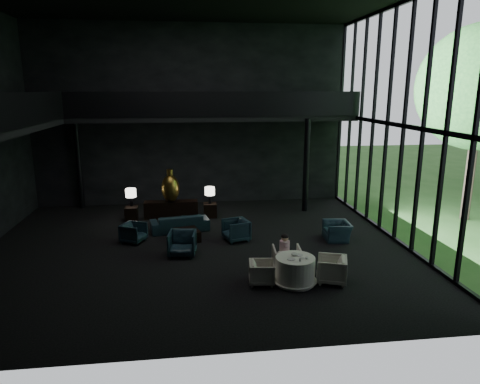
{
  "coord_description": "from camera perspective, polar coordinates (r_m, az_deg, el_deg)",
  "views": [
    {
      "loc": [
        -0.24,
        -13.57,
        5.2
      ],
      "look_at": [
        1.5,
        0.5,
        1.77
      ],
      "focal_mm": 32.0,
      "sensor_mm": 36.0,
      "label": 1
    }
  ],
  "objects": [
    {
      "name": "window_armchair",
      "position": [
        15.51,
        12.84,
        -4.85
      ],
      "size": [
        0.64,
        0.93,
        0.78
      ],
      "primitive_type": "imported",
      "rotation": [
        0.0,
        0.0,
        -1.64
      ],
      "color": "black",
      "rests_on": "floor"
    },
    {
      "name": "bronze_urn",
      "position": [
        17.61,
        -9.27,
        0.52
      ],
      "size": [
        0.72,
        0.72,
        1.35
      ],
      "color": "#9D663A",
      "rests_on": "console"
    },
    {
      "name": "plate_b",
      "position": [
        11.98,
        7.91,
        -8.32
      ],
      "size": [
        0.22,
        0.22,
        0.01
      ],
      "primitive_type": "cylinder",
      "rotation": [
        0.0,
        0.0,
        -0.12
      ],
      "color": "white",
      "rests_on": "dining_table"
    },
    {
      "name": "cream_pot",
      "position": [
        11.57,
        8.0,
        -8.97
      ],
      "size": [
        0.08,
        0.08,
        0.07
      ],
      "primitive_type": "cylinder",
      "rotation": [
        0.0,
        0.0,
        -0.43
      ],
      "color": "#99999E",
      "rests_on": "dining_table"
    },
    {
      "name": "side_table_right",
      "position": [
        17.84,
        -4.01,
        -2.42
      ],
      "size": [
        0.53,
        0.53,
        0.58
      ],
      "primitive_type": "cube",
      "color": "black",
      "rests_on": "floor"
    },
    {
      "name": "table_lamp_left",
      "position": [
        17.9,
        -14.36,
        -0.21
      ],
      "size": [
        0.43,
        0.43,
        0.72
      ],
      "color": "black",
      "rests_on": "side_table_left"
    },
    {
      "name": "railing_left",
      "position": [
        14.39,
        -26.79,
        9.77
      ],
      "size": [
        0.06,
        12.0,
        1.0
      ],
      "primitive_type": "cube",
      "color": "black",
      "rests_on": "mezzanine_left"
    },
    {
      "name": "dining_chair_north",
      "position": [
        12.65,
        6.26,
        -8.66
      ],
      "size": [
        0.89,
        0.84,
        0.86
      ],
      "primitive_type": "imported",
      "rotation": [
        0.0,
        0.0,
        3.06
      ],
      "color": "beige",
      "rests_on": "floor"
    },
    {
      "name": "coffee_table",
      "position": [
        15.23,
        -7.17,
        -5.73
      ],
      "size": [
        1.04,
        1.04,
        0.38
      ],
      "primitive_type": "cube",
      "rotation": [
        0.0,
        0.0,
        0.26
      ],
      "color": "black",
      "rests_on": "floor"
    },
    {
      "name": "column_nw",
      "position": [
        20.1,
        -20.71,
        3.55
      ],
      "size": [
        0.24,
        0.24,
        4.0
      ],
      "primitive_type": "cylinder",
      "color": "black",
      "rests_on": "floor"
    },
    {
      "name": "cereal_bowl",
      "position": [
        11.91,
        7.26,
        -8.23
      ],
      "size": [
        0.18,
        0.18,
        0.09
      ],
      "primitive_type": "ellipsoid",
      "color": "white",
      "rests_on": "dining_table"
    },
    {
      "name": "mezzanine_back",
      "position": [
        18.65,
        -3.29,
        9.87
      ],
      "size": [
        12.0,
        2.0,
        0.25
      ],
      "primitive_type": "cube",
      "color": "black",
      "rests_on": "wall_back"
    },
    {
      "name": "side_table_left",
      "position": [
        17.93,
        -14.28,
        -2.79
      ],
      "size": [
        0.5,
        0.5,
        0.54
      ],
      "primitive_type": "cube",
      "color": "black",
      "rests_on": "floor"
    },
    {
      "name": "sofa",
      "position": [
        16.2,
        -8.05,
        -3.66
      ],
      "size": [
        2.3,
        1.04,
        0.87
      ],
      "primitive_type": "imported",
      "rotation": [
        0.0,
        0.0,
        3.32
      ],
      "color": "#10212F",
      "rests_on": "floor"
    },
    {
      "name": "lounge_armchair_east",
      "position": [
        15.03,
        -0.54,
        -4.85
      ],
      "size": [
        1.02,
        1.06,
        0.89
      ],
      "primitive_type": "imported",
      "rotation": [
        0.0,
        0.0,
        -1.28
      ],
      "color": "#142C35",
      "rests_on": "floor"
    },
    {
      "name": "column_ne",
      "position": [
        18.56,
        8.82,
        3.49
      ],
      "size": [
        0.24,
        0.24,
        4.0
      ],
      "primitive_type": "cylinder",
      "color": "black",
      "rests_on": "floor"
    },
    {
      "name": "lounge_armchair_south",
      "position": [
        13.84,
        -7.72,
        -6.46
      ],
      "size": [
        1.05,
        1.0,
        0.97
      ],
      "primitive_type": "imported",
      "rotation": [
        0.0,
        0.0,
        -0.13
      ],
      "color": "#182C3B",
      "rests_on": "floor"
    },
    {
      "name": "saucer",
      "position": [
        11.78,
        8.32,
        -8.73
      ],
      "size": [
        0.17,
        0.17,
        0.01
      ],
      "primitive_type": "cylinder",
      "rotation": [
        0.0,
        0.0,
        0.29
      ],
      "color": "white",
      "rests_on": "dining_table"
    },
    {
      "name": "curtain_wall",
      "position": [
        15.41,
        21.01,
        8.23
      ],
      "size": [
        0.2,
        12.0,
        8.0
      ],
      "primitive_type": null,
      "color": "black",
      "rests_on": "ground"
    },
    {
      "name": "floor",
      "position": [
        14.53,
        -5.7,
        -7.45
      ],
      "size": [
        14.0,
        12.0,
        0.02
      ],
      "primitive_type": "cube",
      "color": "black",
      "rests_on": "ground"
    },
    {
      "name": "wall_back",
      "position": [
        19.61,
        -6.45,
        9.99
      ],
      "size": [
        14.0,
        0.04,
        8.0
      ],
      "primitive_type": "cube",
      "color": "black",
      "rests_on": "ground"
    },
    {
      "name": "coffee_cup",
      "position": [
        11.74,
        8.88,
        -8.64
      ],
      "size": [
        0.08,
        0.08,
        0.06
      ],
      "primitive_type": "cylinder",
      "rotation": [
        0.0,
        0.0,
        -0.12
      ],
      "color": "white",
      "rests_on": "saucer"
    },
    {
      "name": "plate_a",
      "position": [
        11.67,
        6.86,
        -8.89
      ],
      "size": [
        0.29,
        0.29,
        0.01
      ],
      "primitive_type": "cylinder",
      "rotation": [
        0.0,
        0.0,
        0.37
      ],
      "color": "white",
      "rests_on": "dining_table"
    },
    {
      "name": "wall_front",
      "position": [
        7.67,
        -5.19,
        4.53
      ],
      "size": [
        14.0,
        0.04,
        8.0
      ],
      "primitive_type": "cube",
      "color": "black",
      "rests_on": "ground"
    },
    {
      "name": "dining_table",
      "position": [
        11.98,
        7.34,
        -10.52
      ],
      "size": [
        1.23,
        1.23,
        0.75
      ],
      "color": "white",
      "rests_on": "floor"
    },
    {
      "name": "table_lamp_right",
      "position": [
        17.63,
        -4.05,
        0.03
      ],
      "size": [
        0.41,
        0.41,
        0.69
      ],
      "color": "black",
      "rests_on": "side_table_right"
    },
    {
      "name": "railing_back",
      "position": [
        17.62,
        -3.09,
        11.62
      ],
      "size": [
        12.0,
        0.06,
        1.0
      ],
      "primitive_type": "cube",
      "color": "black",
      "rests_on": "mezzanine_back"
    },
    {
      "name": "dining_chair_west",
      "position": [
        11.9,
        2.94,
        -10.69
      ],
      "size": [
        0.63,
        0.67,
        0.62
      ],
      "primitive_type": "imported",
      "rotation": [
        0.0,
        0.0,
        1.46
      ],
      "color": "beige",
      "rests_on": "floor"
    },
    {
      "name": "lounge_armchair_west",
      "position": [
        15.34,
        -14.01,
        -5.23
      ],
      "size": [
        0.88,
        0.9,
        0.72
      ],
      "primitive_type": "imported",
      "rotation": [
        0.0,
        0.0,
        1.15
      ],
      "color": "black",
      "rests_on": "floor"
    },
    {
      "name": "dining_chair_east",
      "position": [
        12.19,
        12.12,
        -9.86
      ],
      "size": [
        0.97,
        1.0,
        0.82
      ],
      "primitive_type": "imported",
      "rotation": [
        0.0,
        0.0,
        -1.91
      ],
      "color": "beige",
      "rests_on": "floor"
    },
    {
      "name": "console",
      "position": [
        17.93,
        -9.15,
        -2.29
      ],
      "size": [
        2.19,
        0.5,
        0.7
      ],
      "primitive_type": "cube",
      "color": "black",
      "rests_on": "floor"
    },
    {
      "name": "child",
      "position": [
        12.68,
        5.97,
        -6.96
      ],
      "size": [
        0.3,
        0.3,
        0.64
      ],
      "rotation": [
        0.0,
        0.0,
        3.14
      ],
      "color": "#D89CBF",
      "rests_on": "dining_chair_north"
    }
  ]
}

